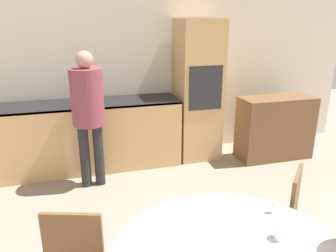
{
  "coord_description": "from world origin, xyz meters",
  "views": [
    {
      "loc": [
        -0.75,
        0.17,
        2.0
      ],
      "look_at": [
        0.0,
        2.84,
        1.08
      ],
      "focal_mm": 35.0,
      "sensor_mm": 36.0,
      "label": 1
    }
  ],
  "objects_px": {
    "cup": "(280,233)",
    "sideboard": "(275,128)",
    "oven_unit": "(198,91)",
    "chair_far_right": "(280,212)",
    "person_standing": "(88,106)"
  },
  "relations": [
    {
      "from": "oven_unit",
      "to": "sideboard",
      "type": "distance_m",
      "value": 1.27
    },
    {
      "from": "oven_unit",
      "to": "person_standing",
      "type": "distance_m",
      "value": 1.66
    },
    {
      "from": "oven_unit",
      "to": "person_standing",
      "type": "relative_size",
      "value": 1.2
    },
    {
      "from": "person_standing",
      "to": "cup",
      "type": "xyz_separation_m",
      "value": [
        1.0,
        -2.39,
        -0.25
      ]
    },
    {
      "from": "oven_unit",
      "to": "chair_far_right",
      "type": "relative_size",
      "value": 2.27
    },
    {
      "from": "chair_far_right",
      "to": "cup",
      "type": "distance_m",
      "value": 0.73
    },
    {
      "from": "cup",
      "to": "chair_far_right",
      "type": "bearing_deg",
      "value": 53.96
    },
    {
      "from": "sideboard",
      "to": "cup",
      "type": "relative_size",
      "value": 13.45
    },
    {
      "from": "sideboard",
      "to": "cup",
      "type": "height_order",
      "value": "sideboard"
    },
    {
      "from": "oven_unit",
      "to": "cup",
      "type": "distance_m",
      "value": 2.99
    },
    {
      "from": "oven_unit",
      "to": "cup",
      "type": "relative_size",
      "value": 24.71
    },
    {
      "from": "sideboard",
      "to": "chair_far_right",
      "type": "xyz_separation_m",
      "value": [
        -1.25,
        -1.99,
        0.04
      ]
    },
    {
      "from": "sideboard",
      "to": "cup",
      "type": "distance_m",
      "value": 3.05
    },
    {
      "from": "cup",
      "to": "sideboard",
      "type": "bearing_deg",
      "value": 56.96
    },
    {
      "from": "cup",
      "to": "oven_unit",
      "type": "bearing_deg",
      "value": 78.94
    }
  ]
}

